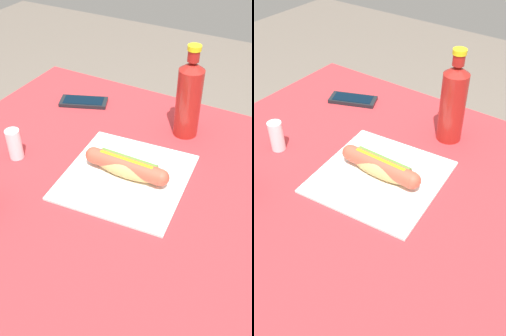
{
  "view_description": "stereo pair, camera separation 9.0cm",
  "coord_description": "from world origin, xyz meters",
  "views": [
    {
      "loc": [
        0.35,
        -0.59,
        1.36
      ],
      "look_at": [
        0.02,
        0.02,
        0.79
      ],
      "focal_mm": 41.08,
      "sensor_mm": 36.0,
      "label": 1
    },
    {
      "loc": [
        0.42,
        -0.54,
        1.36
      ],
      "look_at": [
        0.02,
        0.02,
        0.79
      ],
      "focal_mm": 41.08,
      "sensor_mm": 36.0,
      "label": 2
    }
  ],
  "objects": [
    {
      "name": "ground_plane",
      "position": [
        0.0,
        0.0,
        0.0
      ],
      "size": [
        6.0,
        6.0,
        0.0
      ],
      "primitive_type": "plane",
      "color": "#6B6056",
      "rests_on": "ground"
    },
    {
      "name": "dining_table",
      "position": [
        0.0,
        0.0,
        0.61
      ],
      "size": [
        1.02,
        0.88,
        0.76
      ],
      "color": "brown",
      "rests_on": "ground"
    },
    {
      "name": "paper_wrapper",
      "position": [
        0.02,
        0.02,
        0.76
      ],
      "size": [
        0.31,
        0.31,
        0.01
      ],
      "primitive_type": "cube",
      "rotation": [
        0.0,
        0.0,
        0.1
      ],
      "color": "white",
      "rests_on": "dining_table"
    },
    {
      "name": "hot_dog",
      "position": [
        0.02,
        0.02,
        0.79
      ],
      "size": [
        0.22,
        0.05,
        0.05
      ],
      "color": "tan",
      "rests_on": "paper_wrapper"
    },
    {
      "name": "cell_phone",
      "position": [
        -0.27,
        0.27,
        0.76
      ],
      "size": [
        0.16,
        0.11,
        0.01
      ],
      "color": "black",
      "rests_on": "dining_table"
    },
    {
      "name": "soda_bottle",
      "position": [
        0.07,
        0.27,
        0.87
      ],
      "size": [
        0.07,
        0.07,
        0.25
      ],
      "color": "maroon",
      "rests_on": "dining_table"
    },
    {
      "name": "salt_shaker",
      "position": [
        -0.27,
        -0.04,
        0.8
      ],
      "size": [
        0.04,
        0.04,
        0.08
      ],
      "primitive_type": "cylinder",
      "color": "silver",
      "rests_on": "dining_table"
    }
  ]
}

